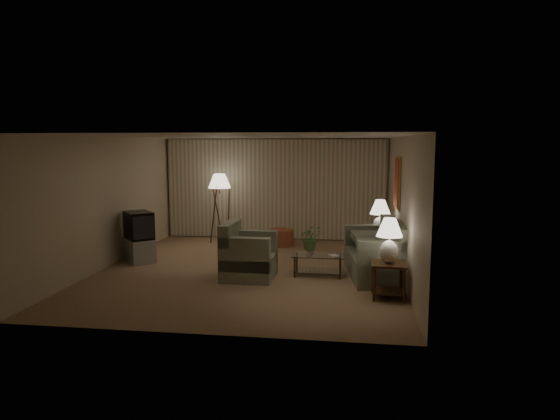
% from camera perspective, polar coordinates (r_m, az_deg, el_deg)
% --- Properties ---
extents(ground, '(7.00, 7.00, 0.00)m').
position_cam_1_polar(ground, '(10.28, -3.45, -6.85)').
color(ground, '#986D54').
rests_on(ground, ground).
extents(room_shell, '(6.04, 7.02, 2.72)m').
position_cam_1_polar(room_shell, '(11.46, -1.92, 3.52)').
color(room_shell, beige).
rests_on(room_shell, ground).
extents(sofa, '(2.19, 1.48, 0.86)m').
position_cam_1_polar(sofa, '(9.85, 10.81, -5.04)').
color(sofa, gray).
rests_on(sofa, ground).
extents(armchair, '(1.04, 0.99, 0.85)m').
position_cam_1_polar(armchair, '(9.59, -3.55, -5.28)').
color(armchair, gray).
rests_on(armchair, ground).
extents(side_table_near, '(0.57, 0.57, 0.60)m').
position_cam_1_polar(side_table_near, '(8.55, 12.27, -7.11)').
color(side_table_near, '#3A220F').
rests_on(side_table_near, ground).
extents(side_table_far, '(0.53, 0.45, 0.60)m').
position_cam_1_polar(side_table_far, '(11.08, 11.27, -3.78)').
color(side_table_far, '#3A220F').
rests_on(side_table_far, ground).
extents(table_lamp_near, '(0.43, 0.43, 0.75)m').
position_cam_1_polar(table_lamp_near, '(8.41, 12.39, -2.98)').
color(table_lamp_near, white).
rests_on(table_lamp_near, side_table_near).
extents(table_lamp_far, '(0.44, 0.44, 0.76)m').
position_cam_1_polar(table_lamp_far, '(10.97, 11.36, -0.47)').
color(table_lamp_far, white).
rests_on(table_lamp_far, side_table_far).
extents(coffee_table, '(1.01, 0.55, 0.41)m').
position_cam_1_polar(coffee_table, '(9.79, 4.35, -5.93)').
color(coffee_table, silver).
rests_on(coffee_table, ground).
extents(tv_cabinet, '(1.28, 1.28, 0.50)m').
position_cam_1_polar(tv_cabinet, '(11.38, -15.76, -4.41)').
color(tv_cabinet, '#A1A1A3').
rests_on(tv_cabinet, ground).
extents(crt_tv, '(1.18, 1.18, 0.59)m').
position_cam_1_polar(crt_tv, '(11.28, -15.86, -1.69)').
color(crt_tv, black).
rests_on(crt_tv, tv_cabinet).
extents(floor_lamp, '(0.58, 0.58, 1.79)m').
position_cam_1_polar(floor_lamp, '(13.02, -6.89, 0.38)').
color(floor_lamp, '#3A220F').
rests_on(floor_lamp, ground).
extents(ottoman, '(0.81, 0.81, 0.42)m').
position_cam_1_polar(ottoman, '(12.61, 0.16, -3.16)').
color(ottoman, '#984C33').
rests_on(ottoman, ground).
extents(vase, '(0.17, 0.17, 0.14)m').
position_cam_1_polar(vase, '(9.75, 3.48, -4.71)').
color(vase, white).
rests_on(vase, coffee_table).
extents(flowers, '(0.52, 0.48, 0.48)m').
position_cam_1_polar(flowers, '(9.69, 3.49, -2.91)').
color(flowers, '#507A36').
rests_on(flowers, vase).
extents(book, '(0.25, 0.26, 0.02)m').
position_cam_1_polar(book, '(9.64, 5.81, -5.25)').
color(book, olive).
rests_on(book, coffee_table).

